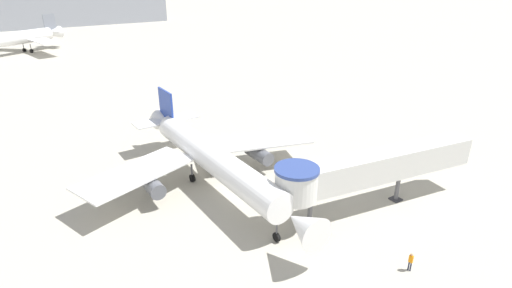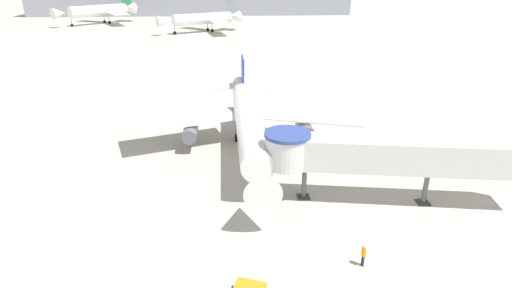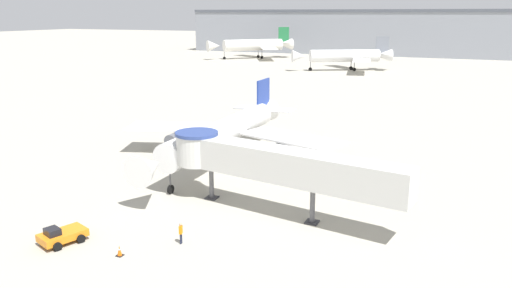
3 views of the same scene
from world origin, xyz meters
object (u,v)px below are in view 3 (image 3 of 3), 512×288
(pushback_tug_orange, at_px, (62,235))
(ground_crew_marshaller, at_px, (181,232))
(traffic_cone_apron_front, at_px, (119,251))
(background_jet_gray_tail, at_px, (347,56))
(background_jet_green_tail, at_px, (255,45))
(main_airplane, at_px, (225,132))
(jet_bridge, at_px, (267,162))
(traffic_cone_starboard_wing, at_px, (311,174))

(pushback_tug_orange, distance_m, ground_crew_marshaller, 9.21)
(traffic_cone_apron_front, height_order, background_jet_gray_tail, background_jet_gray_tail)
(pushback_tug_orange, relative_size, background_jet_green_tail, 0.13)
(main_airplane, distance_m, ground_crew_marshaller, 22.49)
(jet_bridge, xyz_separation_m, traffic_cone_starboard_wing, (0.75, 11.10, -4.30))
(main_airplane, xyz_separation_m, ground_crew_marshaller, (6.86, -21.26, -2.60))
(main_airplane, distance_m, traffic_cone_starboard_wing, 11.78)
(jet_bridge, xyz_separation_m, background_jet_gray_tail, (-20.20, 114.78, -0.10))
(jet_bridge, height_order, background_jet_green_tail, background_jet_green_tail)
(pushback_tug_orange, xyz_separation_m, ground_crew_marshaller, (8.50, 3.53, 0.33))
(traffic_cone_apron_front, bearing_deg, jet_bridge, 61.01)
(background_jet_gray_tail, bearing_deg, ground_crew_marshaller, -21.70)
(main_airplane, bearing_deg, jet_bridge, -51.14)
(traffic_cone_apron_front, bearing_deg, traffic_cone_starboard_wing, 72.22)
(traffic_cone_starboard_wing, distance_m, ground_crew_marshaller, 20.11)
(traffic_cone_starboard_wing, height_order, background_jet_gray_tail, background_jet_gray_tail)
(main_airplane, height_order, background_jet_green_tail, background_jet_green_tail)
(jet_bridge, xyz_separation_m, ground_crew_marshaller, (-3.59, -8.53, -3.66))
(pushback_tug_orange, distance_m, background_jet_gray_tail, 127.16)
(traffic_cone_starboard_wing, relative_size, traffic_cone_apron_front, 0.87)
(jet_bridge, distance_m, ground_crew_marshaller, 9.95)
(background_jet_gray_tail, bearing_deg, background_jet_green_tail, -152.47)
(jet_bridge, relative_size, pushback_tug_orange, 5.82)
(main_airplane, bearing_deg, traffic_cone_starboard_wing, -8.80)
(jet_bridge, relative_size, traffic_cone_apron_front, 27.70)
(background_jet_gray_tail, bearing_deg, jet_bridge, -19.39)
(main_airplane, bearing_deg, traffic_cone_apron_front, -81.82)
(ground_crew_marshaller, distance_m, background_jet_green_tail, 162.82)
(pushback_tug_orange, bearing_deg, background_jet_gray_tail, 114.13)
(pushback_tug_orange, height_order, traffic_cone_apron_front, pushback_tug_orange)
(main_airplane, xyz_separation_m, jet_bridge, (10.45, -12.73, 1.06))
(jet_bridge, height_order, traffic_cone_starboard_wing, jet_bridge)
(traffic_cone_starboard_wing, relative_size, ground_crew_marshaller, 0.42)
(background_jet_green_tail, bearing_deg, traffic_cone_apron_front, -24.61)
(jet_bridge, bearing_deg, main_airplane, 138.81)
(pushback_tug_orange, distance_m, background_jet_green_tail, 163.25)
(background_jet_gray_tail, bearing_deg, pushback_tug_orange, -25.71)
(traffic_cone_starboard_wing, bearing_deg, background_jet_gray_tail, 101.43)
(traffic_cone_apron_front, relative_size, ground_crew_marshaller, 0.48)
(main_airplane, distance_m, jet_bridge, 16.51)
(main_airplane, relative_size, background_jet_green_tail, 1.10)
(main_airplane, relative_size, jet_bridge, 1.41)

